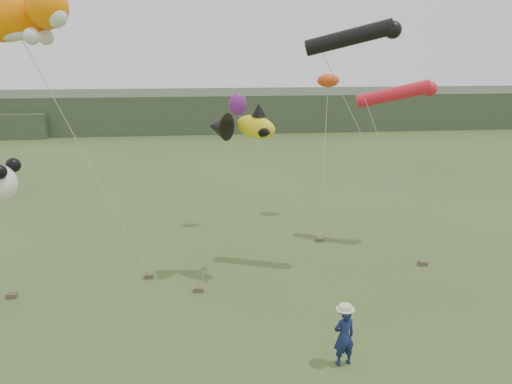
{
  "coord_description": "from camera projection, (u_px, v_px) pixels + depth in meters",
  "views": [
    {
      "loc": [
        -2.37,
        -13.23,
        8.55
      ],
      "look_at": [
        -0.48,
        3.0,
        3.91
      ],
      "focal_mm": 35.0,
      "sensor_mm": 36.0,
      "label": 1
    }
  ],
  "objects": [
    {
      "name": "fish_kite",
      "position": [
        242.0,
        126.0,
        18.17
      ],
      "size": [
        2.84,
        1.85,
        1.36
      ],
      "color": "yellow",
      "rests_on": "ground"
    },
    {
      "name": "festival_attendant",
      "position": [
        344.0,
        336.0,
        13.89
      ],
      "size": [
        0.71,
        0.54,
        1.75
      ],
      "primitive_type": "imported",
      "rotation": [
        0.0,
        0.0,
        3.35
      ],
      "color": "#141E4C",
      "rests_on": "ground"
    },
    {
      "name": "misc_kites",
      "position": [
        284.0,
        92.0,
        24.34
      ],
      "size": [
        5.68,
        1.93,
        1.84
      ],
      "color": "red",
      "rests_on": "ground"
    },
    {
      "name": "cat_kite",
      "position": [
        16.0,
        15.0,
        18.86
      ],
      "size": [
        5.56,
        3.26,
        2.51
      ],
      "color": "orange",
      "rests_on": "ground"
    },
    {
      "name": "ground",
      "position": [
        283.0,
        341.0,
        15.24
      ],
      "size": [
        120.0,
        120.0,
        0.0
      ],
      "primitive_type": "plane",
      "color": "#385123",
      "rests_on": "ground"
    },
    {
      "name": "headland",
      "position": [
        191.0,
        111.0,
        57.07
      ],
      "size": [
        90.0,
        13.0,
        4.0
      ],
      "color": "#2D3D28",
      "rests_on": "ground"
    },
    {
      "name": "sandbag_anchors",
      "position": [
        230.0,
        271.0,
        19.89
      ],
      "size": [
        16.24,
        4.67,
        0.17
      ],
      "color": "brown",
      "rests_on": "ground"
    },
    {
      "name": "tube_kites",
      "position": [
        379.0,
        66.0,
        19.83
      ],
      "size": [
        6.19,
        4.28,
        3.61
      ],
      "color": "black",
      "rests_on": "ground"
    }
  ]
}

